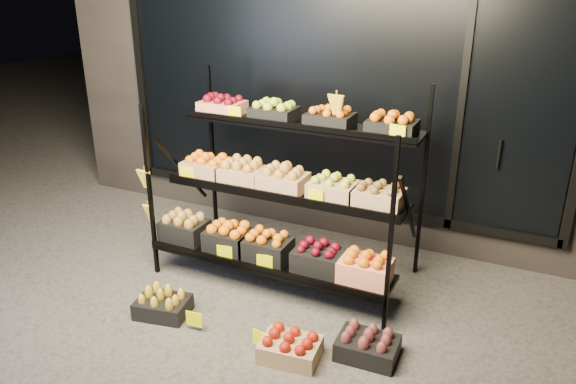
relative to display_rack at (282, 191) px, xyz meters
The scene contains 8 objects.
ground 0.99m from the display_rack, 89.14° to the right, with size 24.00×24.00×0.00m, color #514F4C.
building 2.21m from the display_rack, 89.73° to the left, with size 6.00×2.08×3.50m.
display_rack is the anchor object (origin of this frame).
tag_floor_a 1.26m from the display_rack, 102.98° to the right, with size 0.13×0.01×0.12m, color #E9E500.
tag_floor_b 1.28m from the display_rack, 72.31° to the right, with size 0.13×0.01×0.12m, color #E9E500.
floor_crate_midleft 1.29m from the display_rack, 121.58° to the right, with size 0.44×0.36×0.20m.
floor_crate_midright 1.31m from the display_rack, 61.26° to the right, with size 0.43×0.33×0.20m.
floor_crate_right 1.43m from the display_rack, 36.14° to the right, with size 0.42×0.32×0.20m.
Camera 1 is at (1.86, -3.23, 2.49)m, focal length 35.00 mm.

